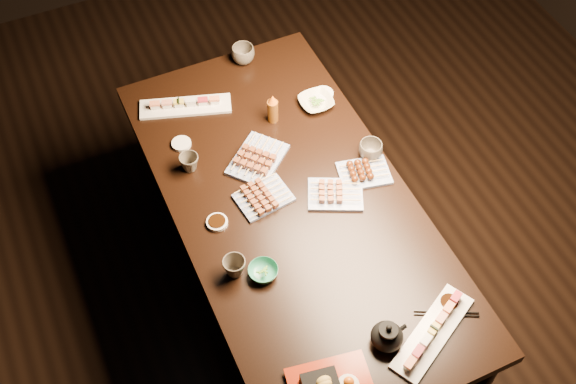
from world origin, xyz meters
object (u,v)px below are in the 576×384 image
(sushi_platter_near, at_px, (433,331))
(teacup_far_left, at_px, (189,163))
(teapot, at_px, (387,335))
(edamame_bowl_green, at_px, (263,272))
(dining_table, at_px, (293,255))
(condiment_bottle, at_px, (273,108))
(edamame_bowl_cream, at_px, (316,102))
(sushi_platter_far, at_px, (185,104))
(yakitori_plate_left, at_px, (257,156))
(teacup_mid_right, at_px, (370,150))
(yakitori_plate_right, at_px, (336,192))
(teacup_far_right, at_px, (243,54))
(teacup_near_left, at_px, (234,267))
(yakitori_plate_center, at_px, (263,195))

(sushi_platter_near, distance_m, teacup_far_left, 1.15)
(teapot, bearing_deg, edamame_bowl_green, 121.83)
(dining_table, xyz_separation_m, condiment_bottle, (0.11, 0.44, 0.45))
(edamame_bowl_cream, height_order, teapot, teapot)
(teapot, bearing_deg, sushi_platter_far, 99.40)
(yakitori_plate_left, distance_m, teacup_mid_right, 0.46)
(teacup_far_left, bearing_deg, yakitori_plate_right, -37.74)
(edamame_bowl_cream, relative_size, teacup_far_right, 1.37)
(yakitori_plate_right, bearing_deg, teacup_far_right, 117.95)
(yakitori_plate_right, xyz_separation_m, edamame_bowl_cream, (0.14, 0.47, -0.01))
(teapot, bearing_deg, yakitori_plate_left, 93.89)
(teacup_far_right, bearing_deg, teapot, -93.32)
(edamame_bowl_green, relative_size, edamame_bowl_cream, 0.77)
(teacup_near_left, bearing_deg, yakitori_plate_center, 49.17)
(teacup_near_left, distance_m, condiment_bottle, 0.77)
(edamame_bowl_cream, height_order, teacup_far_left, teacup_far_left)
(sushi_platter_far, xyz_separation_m, teacup_near_left, (-0.11, -0.85, 0.02))
(yakitori_plate_center, relative_size, teapot, 1.56)
(sushi_platter_near, xyz_separation_m, edamame_bowl_green, (-0.44, 0.46, -0.01))
(edamame_bowl_cream, distance_m, teacup_far_right, 0.43)
(dining_table, distance_m, sushi_platter_far, 0.80)
(dining_table, relative_size, edamame_bowl_cream, 12.56)
(teacup_mid_right, xyz_separation_m, teacup_far_left, (-0.69, 0.24, -0.00))
(edamame_bowl_green, xyz_separation_m, teacup_near_left, (-0.09, 0.05, 0.02))
(yakitori_plate_center, bearing_deg, teacup_far_left, 121.42)
(yakitori_plate_right, distance_m, condiment_bottle, 0.48)
(dining_table, relative_size, teacup_mid_right, 18.38)
(sushi_platter_near, distance_m, sushi_platter_far, 1.42)
(edamame_bowl_green, xyz_separation_m, teapot, (0.28, -0.42, 0.04))
(sushi_platter_near, relative_size, edamame_bowl_green, 3.57)
(edamame_bowl_green, relative_size, teacup_near_left, 1.29)
(dining_table, distance_m, edamame_bowl_cream, 0.67)
(dining_table, xyz_separation_m, yakitori_plate_center, (-0.09, 0.07, 0.40))
(dining_table, distance_m, condiment_bottle, 0.64)
(teacup_far_right, height_order, condiment_bottle, condiment_bottle)
(yakitori_plate_left, bearing_deg, teacup_far_right, 33.14)
(edamame_bowl_cream, bearing_deg, yakitori_plate_left, -152.76)
(dining_table, height_order, edamame_bowl_cream, edamame_bowl_cream)
(dining_table, relative_size, yakitori_plate_right, 8.40)
(edamame_bowl_green, bearing_deg, sushi_platter_far, 88.56)
(teacup_far_right, bearing_deg, sushi_platter_near, -87.21)
(yakitori_plate_left, xyz_separation_m, teacup_far_right, (0.17, 0.57, 0.01))
(sushi_platter_near, relative_size, sushi_platter_far, 1.01)
(yakitori_plate_center, distance_m, condiment_bottle, 0.42)
(yakitori_plate_left, height_order, teacup_far_right, teacup_far_right)
(teacup_mid_right, bearing_deg, condiment_bottle, 128.59)
(yakitori_plate_right, xyz_separation_m, yakitori_plate_left, (-0.21, 0.29, 0.00))
(yakitori_plate_left, xyz_separation_m, teacup_mid_right, (0.43, -0.17, 0.01))
(yakitori_plate_left, relative_size, edamame_bowl_green, 2.21)
(yakitori_plate_right, bearing_deg, teacup_mid_right, 54.38)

